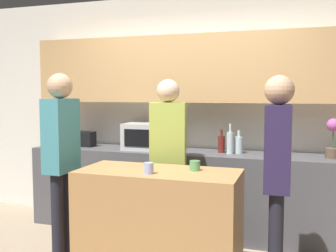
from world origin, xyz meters
TOP-DOWN VIEW (x-y plane):
  - back_wall at (0.00, 1.66)m, footprint 6.40×0.40m
  - back_counter at (0.00, 1.39)m, footprint 3.60×0.62m
  - kitchen_island at (0.09, 0.24)m, footprint 1.34×0.61m
  - microwave at (-0.45, 1.39)m, footprint 0.52×0.39m
  - toaster at (-1.28, 1.39)m, footprint 0.26×0.16m
  - potted_plant at (1.51, 1.39)m, footprint 0.14×0.14m
  - bottle_0 at (0.40, 1.41)m, footprint 0.07×0.07m
  - bottle_1 at (0.50, 1.35)m, footprint 0.07×0.07m
  - bottle_2 at (0.58, 1.42)m, footprint 0.09×0.09m
  - cup_0 at (0.06, 0.09)m, footprint 0.08×0.08m
  - cup_1 at (0.37, 0.33)m, footprint 0.09×0.09m
  - person_left at (-0.01, 0.80)m, footprint 0.37×0.25m
  - person_center at (1.04, 0.26)m, footprint 0.22×0.34m
  - person_right at (-0.86, 0.27)m, footprint 0.23×0.35m

SIDE VIEW (x-z plane):
  - back_counter at x=0.00m, z-range 0.00..0.91m
  - kitchen_island at x=0.09m, z-range 0.00..0.92m
  - cup_1 at x=0.37m, z-range 0.92..1.00m
  - cup_0 at x=0.06m, z-range 0.92..1.01m
  - toaster at x=-1.28m, z-range 0.91..1.09m
  - bottle_2 at x=0.58m, z-range 0.88..1.13m
  - bottle_0 at x=0.40m, z-range 0.88..1.13m
  - person_left at x=-0.01m, z-range 0.16..1.85m
  - person_center at x=1.04m, z-range 0.16..1.85m
  - bottle_1 at x=0.50m, z-range 0.87..1.20m
  - person_right at x=-0.86m, z-range 0.17..1.91m
  - microwave at x=-0.45m, z-range 0.91..1.21m
  - potted_plant at x=1.51m, z-range 0.91..1.31m
  - back_wall at x=0.00m, z-range 0.19..2.89m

